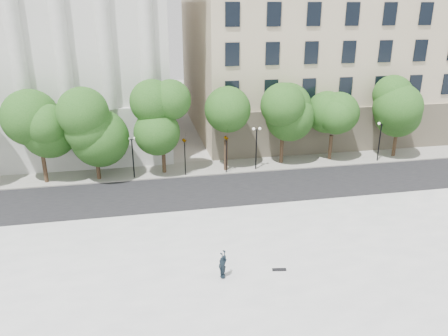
# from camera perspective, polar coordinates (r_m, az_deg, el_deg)

# --- Properties ---
(plaza) EXTENTS (44.00, 22.00, 0.45)m
(plaza) POSITION_cam_1_polar(r_m,az_deg,el_deg) (24.50, 3.21, -16.77)
(plaza) COLOR white
(plaza) RESTS_ON ground
(street) EXTENTS (60.00, 8.00, 0.02)m
(street) POSITION_cam_1_polar(r_m,az_deg,el_deg) (37.39, -2.46, -3.29)
(street) COLOR black
(street) RESTS_ON ground
(far_sidewalk) EXTENTS (60.00, 4.00, 0.12)m
(far_sidewalk) POSITION_cam_1_polar(r_m,az_deg,el_deg) (42.89, -3.70, -0.07)
(far_sidewalk) COLOR #9D9A91
(far_sidewalk) RESTS_ON ground
(building_west) EXTENTS (31.50, 27.65, 25.60)m
(building_west) POSITION_cam_1_polar(r_m,az_deg,el_deg) (55.78, -24.60, 16.45)
(building_west) COLOR silver
(building_west) RESTS_ON ground
(building_east) EXTENTS (36.00, 26.15, 23.00)m
(building_east) POSITION_cam_1_polar(r_m,az_deg,el_deg) (60.38, 13.93, 16.14)
(building_east) COLOR beige
(building_east) RESTS_ON ground
(traffic_light_west) EXTENTS (0.92, 1.62, 4.15)m
(traffic_light_west) POSITION_cam_1_polar(r_m,az_deg,el_deg) (40.02, -5.20, 3.78)
(traffic_light_west) COLOR black
(traffic_light_west) RESTS_ON ground
(traffic_light_east) EXTENTS (0.58, 1.91, 4.25)m
(traffic_light_east) POSITION_cam_1_polar(r_m,az_deg,el_deg) (40.55, 0.30, 4.26)
(traffic_light_east) COLOR black
(traffic_light_east) RESTS_ON ground
(person_lying) EXTENTS (1.65, 1.65, 0.47)m
(person_lying) POSITION_cam_1_polar(r_m,az_deg,el_deg) (25.55, -0.18, -13.72)
(person_lying) COLOR black
(person_lying) RESTS_ON plaza
(skateboard) EXTENTS (0.84, 0.34, 0.08)m
(skateboard) POSITION_cam_1_polar(r_m,az_deg,el_deg) (26.50, 7.22, -13.03)
(skateboard) COLOR black
(skateboard) RESTS_ON plaza
(street_trees) EXTENTS (44.97, 5.26, 7.96)m
(street_trees) POSITION_cam_1_polar(r_m,az_deg,el_deg) (40.70, -3.90, 6.69)
(street_trees) COLOR #382619
(street_trees) RESTS_ON ground
(lamp_posts) EXTENTS (37.68, 0.28, 4.55)m
(lamp_posts) POSITION_cam_1_polar(r_m,az_deg,el_deg) (40.62, -3.70, 3.06)
(lamp_posts) COLOR black
(lamp_posts) RESTS_ON ground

